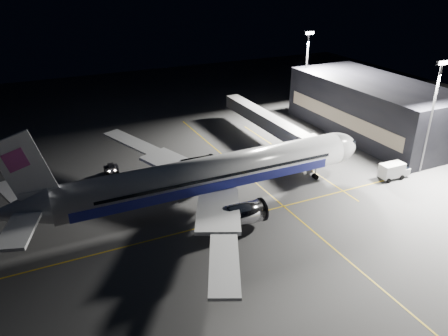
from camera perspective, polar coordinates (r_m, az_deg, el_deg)
ground at (r=71.36m, az=-1.62°, el=-4.57°), size 200.00×200.00×0.00m
guide_line_main at (r=75.42m, az=5.34°, el=-2.92°), size 0.25×80.00×0.01m
guide_line_cross at (r=66.69m, az=0.49°, el=-6.88°), size 70.00×0.25×0.01m
guide_line_side at (r=88.90m, az=8.77°, el=1.42°), size 0.25×40.00×0.01m
airliner at (r=68.57m, az=-2.50°, el=-1.01°), size 61.48×54.22×16.64m
terminal at (r=104.33m, az=18.89°, el=7.46°), size 18.12×40.00×12.00m
jet_bridge at (r=93.49m, az=6.23°, el=5.79°), size 3.60×34.40×6.30m
floodlight_mast_north at (r=112.28m, az=10.72°, el=12.94°), size 2.40×0.68×20.70m
floodlight_mast_south at (r=85.48m, az=25.63°, el=7.07°), size 2.40×0.67×20.70m
service_truck at (r=84.34m, az=21.30°, el=-0.27°), size 5.87×2.69×2.98m
baggage_tug at (r=83.63m, az=-14.52°, el=-0.09°), size 2.50×2.02×1.80m
safety_cone_a at (r=76.96m, az=-2.03°, el=-1.96°), size 0.40×0.40×0.60m
safety_cone_b at (r=82.52m, az=-3.10°, el=-0.03°), size 0.39×0.39×0.58m
safety_cone_c at (r=80.56m, az=-10.84°, el=-1.16°), size 0.34×0.34×0.52m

